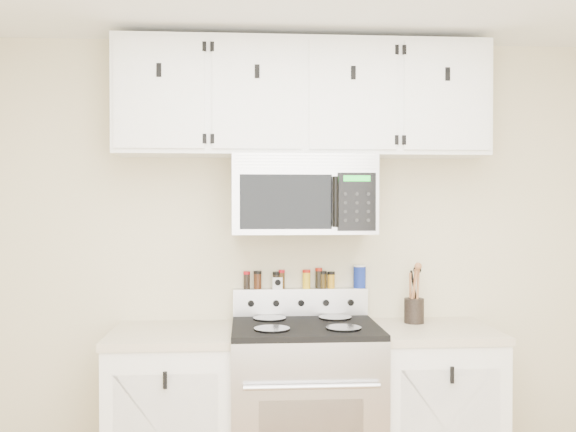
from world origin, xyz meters
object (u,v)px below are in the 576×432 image
object	(u,v)px
microwave	(303,195)
range	(305,412)
utensil_crock	(414,309)
salt_canister	(360,276)

from	to	relation	value
microwave	range	bearing A→B (deg)	-90.23
microwave	utensil_crock	world-z (taller)	microwave
range	microwave	distance (m)	1.15
microwave	utensil_crock	size ratio (longest dim) A/B	2.39
microwave	salt_canister	distance (m)	0.60
microwave	salt_canister	world-z (taller)	microwave
microwave	salt_canister	xyz separation A→B (m)	(0.34, 0.16, -0.46)
utensil_crock	range	bearing A→B (deg)	-166.61
microwave	utensil_crock	bearing A→B (deg)	1.93
microwave	utensil_crock	xyz separation A→B (m)	(0.62, 0.02, -0.63)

